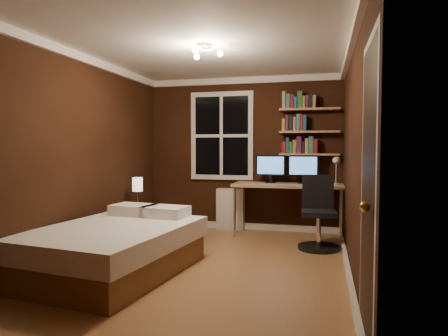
% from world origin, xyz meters
% --- Properties ---
extents(floor, '(4.20, 4.20, 0.00)m').
position_xyz_m(floor, '(0.00, 0.00, 0.00)').
color(floor, olive).
rests_on(floor, ground).
extents(wall_back, '(3.20, 0.04, 2.50)m').
position_xyz_m(wall_back, '(0.00, 2.10, 1.25)').
color(wall_back, black).
rests_on(wall_back, ground).
extents(wall_left, '(0.04, 4.20, 2.50)m').
position_xyz_m(wall_left, '(-1.60, 0.00, 1.25)').
color(wall_left, black).
rests_on(wall_left, ground).
extents(wall_right, '(0.04, 4.20, 2.50)m').
position_xyz_m(wall_right, '(1.60, 0.00, 1.25)').
color(wall_right, black).
rests_on(wall_right, ground).
extents(ceiling, '(3.20, 4.20, 0.02)m').
position_xyz_m(ceiling, '(0.00, 0.00, 2.50)').
color(ceiling, white).
rests_on(ceiling, wall_back).
extents(window, '(1.06, 0.06, 1.46)m').
position_xyz_m(window, '(-0.35, 2.06, 1.55)').
color(window, silver).
rests_on(window, wall_back).
extents(door, '(0.03, 0.82, 2.05)m').
position_xyz_m(door, '(1.59, -1.55, 1.02)').
color(door, black).
rests_on(door, ground).
extents(door_knob, '(0.06, 0.06, 0.06)m').
position_xyz_m(door_knob, '(1.55, -1.85, 1.00)').
color(door_knob, '#C78736').
rests_on(door_knob, door).
extents(ceiling_fixture, '(0.44, 0.44, 0.18)m').
position_xyz_m(ceiling_fixture, '(0.00, -0.10, 2.40)').
color(ceiling_fixture, beige).
rests_on(ceiling_fixture, ceiling).
extents(bookshelf_lower, '(0.92, 0.22, 0.03)m').
position_xyz_m(bookshelf_lower, '(1.08, 1.98, 1.25)').
color(bookshelf_lower, '#A2754F').
rests_on(bookshelf_lower, wall_back).
extents(books_row_lower, '(0.54, 0.16, 0.23)m').
position_xyz_m(books_row_lower, '(1.08, 1.98, 1.38)').
color(books_row_lower, maroon).
rests_on(books_row_lower, bookshelf_lower).
extents(bookshelf_middle, '(0.92, 0.22, 0.03)m').
position_xyz_m(bookshelf_middle, '(1.08, 1.98, 1.60)').
color(bookshelf_middle, '#A2754F').
rests_on(bookshelf_middle, wall_back).
extents(books_row_middle, '(0.42, 0.16, 0.23)m').
position_xyz_m(books_row_middle, '(1.08, 1.98, 1.73)').
color(books_row_middle, navy).
rests_on(books_row_middle, bookshelf_middle).
extents(bookshelf_upper, '(0.92, 0.22, 0.03)m').
position_xyz_m(bookshelf_upper, '(1.08, 1.98, 1.95)').
color(bookshelf_upper, '#A2754F').
rests_on(bookshelf_upper, wall_back).
extents(books_row_upper, '(0.54, 0.16, 0.23)m').
position_xyz_m(books_row_upper, '(1.08, 1.98, 2.08)').
color(books_row_upper, '#265A33').
rests_on(books_row_upper, bookshelf_upper).
extents(bed, '(1.60, 2.06, 0.64)m').
position_xyz_m(bed, '(-0.87, -0.56, 0.28)').
color(bed, brown).
rests_on(bed, ground).
extents(nightstand, '(0.41, 0.41, 0.49)m').
position_xyz_m(nightstand, '(-1.33, 0.92, 0.24)').
color(nightstand, brown).
rests_on(nightstand, ground).
extents(bedside_lamp, '(0.15, 0.15, 0.44)m').
position_xyz_m(bedside_lamp, '(-1.33, 0.92, 0.70)').
color(bedside_lamp, white).
rests_on(bedside_lamp, nightstand).
extents(radiator, '(0.45, 0.16, 0.68)m').
position_xyz_m(radiator, '(-0.18, 1.98, 0.34)').
color(radiator, silver).
rests_on(radiator, ground).
extents(desk, '(1.69, 0.63, 0.80)m').
position_xyz_m(desk, '(0.79, 1.76, 0.74)').
color(desk, '#A2754F').
rests_on(desk, ground).
extents(monitor_left, '(0.46, 0.12, 0.44)m').
position_xyz_m(monitor_left, '(0.49, 1.85, 1.02)').
color(monitor_left, black).
rests_on(monitor_left, desk).
extents(monitor_right, '(0.46, 0.12, 0.44)m').
position_xyz_m(monitor_right, '(1.00, 1.85, 1.02)').
color(monitor_right, black).
rests_on(monitor_right, desk).
extents(desk_lamp, '(0.14, 0.32, 0.44)m').
position_xyz_m(desk_lamp, '(1.48, 1.66, 1.02)').
color(desk_lamp, silver).
rests_on(desk_lamp, desk).
extents(office_chair, '(0.54, 0.54, 0.98)m').
position_xyz_m(office_chair, '(1.25, 1.06, 0.37)').
color(office_chair, black).
rests_on(office_chair, ground).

